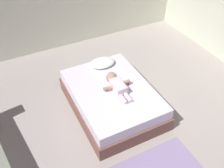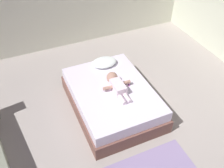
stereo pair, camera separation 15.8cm
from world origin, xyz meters
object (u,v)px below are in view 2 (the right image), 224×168
object	(u,v)px
baby	(116,84)
toothbrush	(129,83)
pillow	(104,62)
bed	(112,98)

from	to	relation	value
baby	toothbrush	bearing A→B (deg)	6.80
pillow	toothbrush	world-z (taller)	pillow
pillow	toothbrush	xyz separation A→B (m)	(0.18, -0.63, -0.04)
bed	pillow	distance (m)	0.72
baby	pillow	bearing A→B (deg)	84.64
bed	pillow	world-z (taller)	pillow
bed	pillow	size ratio (longest dim) A/B	3.86
pillow	toothbrush	distance (m)	0.66
bed	baby	distance (m)	0.31
baby	toothbrush	xyz separation A→B (m)	(0.24, 0.03, -0.07)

